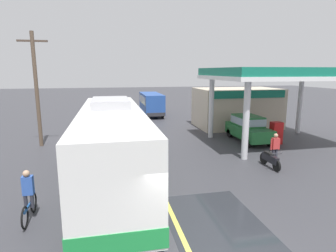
% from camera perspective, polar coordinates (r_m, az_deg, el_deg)
% --- Properties ---
extents(ground, '(120.00, 120.00, 0.00)m').
position_cam_1_polar(ground, '(27.00, -7.56, 0.54)').
color(ground, '#38383D').
extents(lane_divider_stripe, '(0.16, 50.00, 0.01)m').
position_cam_1_polar(lane_divider_stripe, '(22.12, -6.52, -1.77)').
color(lane_divider_stripe, '#D8CC4C').
rests_on(lane_divider_stripe, ground).
extents(wet_puddle_patch, '(3.05, 5.19, 0.01)m').
position_cam_1_polar(wet_puddle_patch, '(9.61, 10.31, -19.78)').
color(wet_puddle_patch, '#26282D').
rests_on(wet_puddle_patch, ground).
extents(coach_bus_main, '(2.60, 11.04, 3.69)m').
position_cam_1_polar(coach_bus_main, '(12.19, -11.20, -4.26)').
color(coach_bus_main, white).
rests_on(coach_bus_main, ground).
extents(gas_station_roadside, '(9.10, 11.95, 5.10)m').
position_cam_1_polar(gas_station_roadside, '(23.85, 15.88, 5.19)').
color(gas_station_roadside, '#147259').
rests_on(gas_station_roadside, ground).
extents(car_at_pump, '(1.70, 4.20, 1.82)m').
position_cam_1_polar(car_at_pump, '(20.60, 15.94, -0.22)').
color(car_at_pump, '#1E602D').
rests_on(car_at_pump, ground).
extents(minibus_opposing_lane, '(2.04, 6.13, 2.44)m').
position_cam_1_polar(minibus_opposing_lane, '(31.49, -3.39, 4.82)').
color(minibus_opposing_lane, '#264C9E').
rests_on(minibus_opposing_lane, ground).
extents(cyclist_on_shoulder, '(0.34, 1.82, 1.72)m').
position_cam_1_polar(cyclist_on_shoulder, '(10.70, -26.40, -12.78)').
color(cyclist_on_shoulder, black).
rests_on(cyclist_on_shoulder, ground).
extents(motorcycle_parked_forecourt, '(0.55, 1.80, 0.92)m').
position_cam_1_polar(motorcycle_parked_forecourt, '(15.48, 19.94, -6.34)').
color(motorcycle_parked_forecourt, black).
rests_on(motorcycle_parked_forecourt, ground).
extents(pedestrian_near_pump, '(0.55, 0.22, 1.66)m').
position_cam_1_polar(pedestrian_near_pump, '(16.08, 20.87, -3.95)').
color(pedestrian_near_pump, '#33333F').
rests_on(pedestrian_near_pump, ground).
extents(car_trailing_behind_bus, '(1.70, 4.20, 1.82)m').
position_cam_1_polar(car_trailing_behind_bus, '(27.26, -12.16, 2.64)').
color(car_trailing_behind_bus, black).
rests_on(car_trailing_behind_bus, ground).
extents(utility_pole_roadside, '(1.80, 0.24, 7.34)m').
position_cam_1_polar(utility_pole_roadside, '(20.04, -25.10, 7.04)').
color(utility_pole_roadside, brown).
rests_on(utility_pole_roadside, ground).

